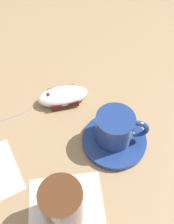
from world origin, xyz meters
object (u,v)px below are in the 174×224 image
Objects in this scene: saucer at (114,140)px; coffee_cup at (116,128)px; drinking_glass at (62,205)px; computer_mouse at (63,96)px.

coffee_cup is (-0.01, -0.00, 0.04)m from saucer.
saucer is at bearing 165.75° from drinking_glass.
saucer is at bearing 63.34° from computer_mouse.
saucer is 0.04m from coffee_cup.
computer_mouse is (-0.07, -0.15, -0.03)m from coffee_cup.
drinking_glass is (0.25, 0.10, 0.04)m from computer_mouse.
drinking_glass reaches higher than saucer.
drinking_glass is at bearing 22.69° from computer_mouse.
computer_mouse reaches higher than saucer.
drinking_glass is at bearing -14.25° from saucer.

